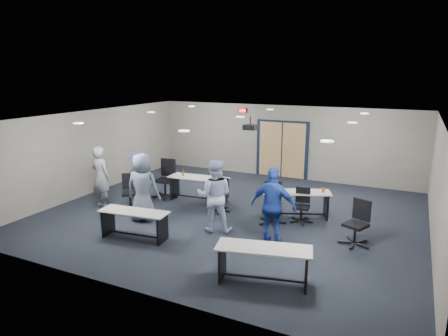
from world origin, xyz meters
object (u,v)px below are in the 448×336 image
at_px(table_front_right, 264,259).
at_px(person_gray, 101,177).
at_px(table_front_left, 134,220).
at_px(chair_loose_right, 356,223).
at_px(chair_back_c, 272,204).
at_px(person_lightblue, 215,196).
at_px(chair_back_d, 302,206).
at_px(person_plaid, 143,187).
at_px(chair_back_b, 219,195).
at_px(person_navy, 273,206).
at_px(chair_back_a, 165,179).
at_px(table_back_left, 198,184).
at_px(table_back_right, 297,200).
at_px(chair_loose_left, 130,192).
at_px(person_back, 139,179).

bearing_deg(table_front_right, person_gray, 147.08).
relative_size(table_front_left, chair_loose_right, 1.64).
relative_size(chair_back_c, person_lightblue, 0.59).
bearing_deg(chair_back_d, person_plaid, -163.64).
bearing_deg(chair_back_b, person_navy, -35.92).
distance_m(chair_loose_right, person_lightblue, 3.37).
xyz_separation_m(table_front_right, chair_back_a, (-4.65, 3.66, 0.11)).
bearing_deg(person_navy, person_plaid, 0.72).
height_order(chair_back_b, person_navy, person_navy).
xyz_separation_m(table_back_left, person_lightblue, (1.55, -1.93, 0.40)).
height_order(chair_back_c, person_gray, person_gray).
distance_m(table_front_right, person_gray, 6.12).
height_order(table_back_right, chair_back_d, chair_back_d).
bearing_deg(chair_loose_left, person_gray, 160.84).
xyz_separation_m(table_back_left, person_back, (-1.36, -1.12, 0.29)).
bearing_deg(chair_back_c, chair_back_b, 155.91).
bearing_deg(table_back_right, table_front_left, -157.05).
xyz_separation_m(chair_back_a, person_plaid, (0.62, -1.95, 0.31)).
relative_size(table_back_left, chair_back_b, 2.00).
bearing_deg(person_lightblue, person_plaid, -12.89).
distance_m(table_front_left, person_navy, 3.30).
height_order(table_front_right, chair_back_b, chair_back_b).
height_order(table_front_left, chair_loose_left, chair_loose_left).
bearing_deg(person_navy, chair_back_a, -24.19).
bearing_deg(chair_back_d, chair_back_a, 169.36).
distance_m(chair_back_b, person_gray, 3.49).
distance_m(table_back_left, person_plaid, 2.19).
height_order(table_back_left, table_back_right, table_back_left).
distance_m(chair_back_b, chair_loose_left, 2.61).
distance_m(chair_back_a, person_plaid, 2.07).
bearing_deg(table_back_right, chair_loose_left, 175.24).
bearing_deg(chair_back_c, person_lightblue, -151.94).
bearing_deg(table_front_right, person_plaid, 143.49).
distance_m(chair_back_a, chair_back_b, 2.19).
bearing_deg(chair_back_c, table_back_right, 43.39).
height_order(chair_back_c, person_lightblue, person_lightblue).
xyz_separation_m(chair_back_c, chair_back_d, (0.67, 0.42, -0.08)).
bearing_deg(table_front_left, chair_back_b, 62.19).
height_order(table_back_left, person_plaid, person_plaid).
height_order(chair_loose_left, chair_loose_right, chair_loose_right).
bearing_deg(person_plaid, chair_back_a, -85.33).
distance_m(table_back_right, chair_back_a, 4.25).
bearing_deg(person_navy, person_back, -11.67).
bearing_deg(chair_back_d, table_front_left, -147.47).
bearing_deg(table_front_left, chair_back_a, 104.11).
height_order(chair_back_c, chair_loose_left, chair_back_c).
bearing_deg(table_back_left, table_back_right, -6.92).
bearing_deg(chair_loose_right, person_navy, -132.85).
height_order(table_back_left, chair_loose_right, chair_loose_right).
height_order(chair_loose_left, person_plaid, person_plaid).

